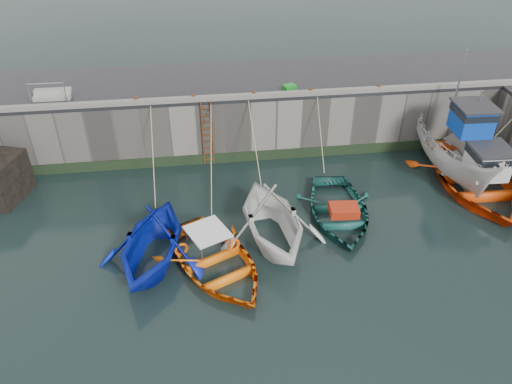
{
  "coord_description": "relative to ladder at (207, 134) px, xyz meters",
  "views": [
    {
      "loc": [
        -2.38,
        -10.47,
        12.45
      ],
      "look_at": [
        -0.31,
        5.58,
        1.2
      ],
      "focal_mm": 35.0,
      "sensor_mm": 36.0,
      "label": 1
    }
  ],
  "objects": [
    {
      "name": "boat_near_navy",
      "position": [
        5.02,
        -4.76,
        -1.59
      ],
      "size": [
        3.93,
        5.22,
        1.02
      ],
      "primitive_type": "imported",
      "rotation": [
        0.0,
        0.0,
        -0.08
      ],
      "color": "#17514B",
      "rests_on": "ground"
    },
    {
      "name": "boat_far_white",
      "position": [
        11.18,
        -2.03,
        -0.47
      ],
      "size": [
        2.86,
        7.0,
        5.67
      ],
      "rotation": [
        0.0,
        0.0,
        -0.04
      ],
      "color": "silver",
      "rests_on": "ground"
    },
    {
      "name": "railing",
      "position": [
        -6.75,
        1.33,
        1.77
      ],
      "size": [
        1.6,
        1.05,
        1.0
      ],
      "color": "#A5A8AD",
      "rests_on": "road_back"
    },
    {
      "name": "kerb_back",
      "position": [
        2.0,
        0.24,
        1.67
      ],
      "size": [
        30.0,
        0.3,
        0.2
      ],
      "primitive_type": "cube",
      "color": "slate",
      "rests_on": "road_back"
    },
    {
      "name": "bollard_c",
      "position": [
        2.2,
        0.34,
        1.71
      ],
      "size": [
        0.18,
        0.18,
        0.28
      ],
      "primitive_type": "cylinder",
      "color": "#3F1E0F",
      "rests_on": "road_back"
    },
    {
      "name": "boat_near_white",
      "position": [
        -2.32,
        -6.55,
        -1.59
      ],
      "size": [
        5.18,
        5.67,
        2.53
      ],
      "primitive_type": "imported",
      "rotation": [
        0.0,
        0.0,
        -0.24
      ],
      "color": "#0B1FAE",
      "rests_on": "ground"
    },
    {
      "name": "bollard_b",
      "position": [
        -0.5,
        0.34,
        1.71
      ],
      "size": [
        0.18,
        0.18,
        0.28
      ],
      "primitive_type": "cylinder",
      "color": "#3F1E0F",
      "rests_on": "road_back"
    },
    {
      "name": "ground",
      "position": [
        2.0,
        -9.91,
        -1.59
      ],
      "size": [
        120.0,
        120.0,
        0.0
      ],
      "primitive_type": "plane",
      "color": "black",
      "rests_on": "ground"
    },
    {
      "name": "boat_near_blacktrim_rope",
      "position": [
        2.08,
        -1.65,
        -1.59
      ],
      "size": [
        0.04,
        4.33,
        3.1
      ],
      "primitive_type": null,
      "color": "tan",
      "rests_on": "ground"
    },
    {
      "name": "bollard_a",
      "position": [
        -3.0,
        0.34,
        1.71
      ],
      "size": [
        0.18,
        0.18,
        0.28
      ],
      "primitive_type": "cylinder",
      "color": "#3F1E0F",
      "rests_on": "road_back"
    },
    {
      "name": "quay_back",
      "position": [
        2.0,
        2.59,
        -0.09
      ],
      "size": [
        30.0,
        5.0,
        3.0
      ],
      "primitive_type": "cube",
      "color": "slate",
      "rests_on": "ground"
    },
    {
      "name": "boat_near_blacktrim",
      "position": [
        2.08,
        -5.88,
        -1.59
      ],
      "size": [
        5.0,
        5.59,
        2.65
      ],
      "primitive_type": "imported",
      "rotation": [
        0.0,
        0.0,
        0.14
      ],
      "color": "silver",
      "rests_on": "ground"
    },
    {
      "name": "ladder",
      "position": [
        0.0,
        0.0,
        0.0
      ],
      "size": [
        0.51,
        0.08,
        3.2
      ],
      "color": "#3F1E0F",
      "rests_on": "ground"
    },
    {
      "name": "boat_near_blue",
      "position": [
        -0.12,
        -7.2,
        -1.59
      ],
      "size": [
        5.51,
        6.24,
        1.07
      ],
      "primitive_type": "imported",
      "rotation": [
        0.0,
        0.0,
        0.43
      ],
      "color": "orange",
      "rests_on": "ground"
    },
    {
      "name": "boat_near_navy_rope",
      "position": [
        5.02,
        -1.09,
        -1.59
      ],
      "size": [
        0.04,
        3.5,
        3.1
      ],
      "primitive_type": null,
      "color": "tan",
      "rests_on": "ground"
    },
    {
      "name": "road_back",
      "position": [
        2.0,
        2.59,
        1.49
      ],
      "size": [
        30.0,
        5.0,
        0.16
      ],
      "primitive_type": "cube",
      "color": "black",
      "rests_on": "quay_back"
    },
    {
      "name": "bollard_d",
      "position": [
        4.8,
        0.34,
        1.71
      ],
      "size": [
        0.18,
        0.18,
        0.28
      ],
      "primitive_type": "cylinder",
      "color": "#3F1E0F",
      "rests_on": "road_back"
    },
    {
      "name": "fish_crate",
      "position": [
        3.89,
        0.78,
        1.72
      ],
      "size": [
        0.68,
        0.61,
        0.29
      ],
      "primitive_type": "cube",
      "rotation": [
        0.0,
        0.0,
        0.41
      ],
      "color": "#167C1E",
      "rests_on": "road_back"
    },
    {
      "name": "algae_back",
      "position": [
        2.0,
        0.05,
        -1.34
      ],
      "size": [
        30.0,
        0.08,
        0.5
      ],
      "primitive_type": "cube",
      "color": "black",
      "rests_on": "ground"
    },
    {
      "name": "bollard_e",
      "position": [
        8.0,
        0.34,
        1.71
      ],
      "size": [
        0.18,
        0.18,
        0.28
      ],
      "primitive_type": "cylinder",
      "color": "#3F1E0F",
      "rests_on": "road_back"
    },
    {
      "name": "boat_near_white_rope",
      "position": [
        -2.32,
        -1.98,
        -1.59
      ],
      "size": [
        0.04,
        4.88,
        3.1
      ],
      "primitive_type": null,
      "color": "tan",
      "rests_on": "ground"
    },
    {
      "name": "boat_far_orange",
      "position": [
        11.5,
        -3.45,
        -1.15
      ],
      "size": [
        5.07,
        6.9,
        4.39
      ],
      "rotation": [
        0.0,
        0.0,
        -0.04
      ],
      "color": "#EE480C",
      "rests_on": "ground"
    },
    {
      "name": "boat_near_blue_rope",
      "position": [
        -0.12,
        -2.3,
        -1.59
      ],
      "size": [
        0.04,
        5.44,
        3.1
      ],
      "primitive_type": null,
      "color": "tan",
      "rests_on": "ground"
    }
  ]
}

